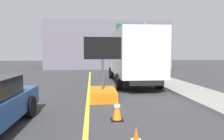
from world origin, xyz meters
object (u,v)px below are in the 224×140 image
object	(u,v)px
arrow_board_trailer	(103,88)
box_truck	(132,56)
highway_guide_sign	(136,38)
traffic_cone_far_lane	(117,108)

from	to	relation	value
arrow_board_trailer	box_truck	bearing A→B (deg)	62.78
arrow_board_trailer	box_truck	distance (m)	4.95
highway_guide_sign	arrow_board_trailer	bearing A→B (deg)	-110.69
traffic_cone_far_lane	box_truck	bearing A→B (deg)	74.67
arrow_board_trailer	traffic_cone_far_lane	xyz separation A→B (m)	(0.27, -2.72, -0.10)
arrow_board_trailer	highway_guide_sign	xyz separation A→B (m)	(3.77, 9.99, 2.94)
highway_guide_sign	traffic_cone_far_lane	bearing A→B (deg)	-105.40
box_truck	traffic_cone_far_lane	bearing A→B (deg)	-105.33
box_truck	highway_guide_sign	size ratio (longest dim) A/B	1.54
arrow_board_trailer	box_truck	xyz separation A→B (m)	(2.18, 4.24, 1.34)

